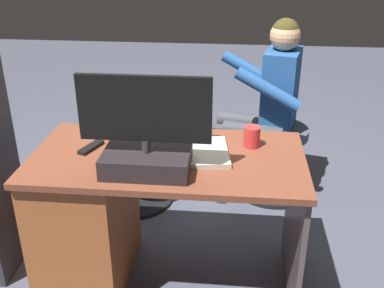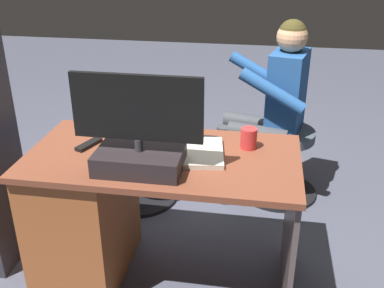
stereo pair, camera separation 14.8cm
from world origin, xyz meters
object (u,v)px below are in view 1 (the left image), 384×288
Objects in this scene: desk at (106,212)px; person at (267,96)px; monitor at (146,144)px; tv_remote at (91,147)px; teddy_bear at (130,111)px; keyboard at (177,141)px; cup at (252,137)px; computer_mouse at (118,138)px; office_chair_teddy at (133,162)px; visitor_chair at (275,155)px.

person reaches higher than desk.
monitor is 3.71× the size of tv_remote.
tv_remote is (0.05, -0.03, 0.34)m from desk.
teddy_bear reaches higher than tv_remote.
cup is (-0.36, 0.00, 0.04)m from keyboard.
office_chair_teddy is (0.08, -0.61, -0.46)m from computer_mouse.
keyboard is 4.17× the size of cup.
teddy_bear reaches higher than office_chair_teddy.
computer_mouse is (-0.06, -0.13, 0.35)m from desk.
computer_mouse is at bearing 46.50° from person.
keyboard is at bearing -158.17° from desk.
teddy_bear is (-0.02, -0.72, -0.09)m from tv_remote.
teddy_bear is (0.28, -0.90, -0.21)m from monitor.
cup reaches higher than keyboard.
computer_mouse reaches higher than keyboard.
office_chair_teddy is 0.43× the size of person.
visitor_chair is at bearing -135.82° from computer_mouse.
teddy_bear is (0.37, -0.61, -0.09)m from keyboard.
desk is 0.38m from computer_mouse.
office_chair_teddy is 0.97m from person.
computer_mouse is at bearing 0.58° from cup.
teddy_bear is 0.31× the size of person.
tv_remote is (0.11, 0.10, -0.01)m from computer_mouse.
computer_mouse is at bearing 97.98° from office_chair_teddy.
computer_mouse is at bearing -55.20° from monitor.
teddy_bear reaches higher than cup.
person is at bearing -120.80° from keyboard.
computer_mouse is at bearing 1.49° from keyboard.
monitor is 1.09m from office_chair_teddy.
monitor is 0.97m from teddy_bear.
teddy_bear is (0.03, -0.75, 0.25)m from desk.
office_chair_teddy is at bearing -82.02° from computer_mouse.
teddy_bear is at bearing -90.00° from office_chair_teddy.
office_chair_teddy is 0.98× the size of visitor_chair.
monitor is 1.33× the size of keyboard.
cup is at bearing -169.00° from desk.
visitor_chair is at bearing -103.66° from cup.
tv_remote is 0.13× the size of person.
monitor is 0.36m from computer_mouse.
desk is 12.61× the size of cup.
office_chair_teddy is (-0.02, -0.71, -0.45)m from tv_remote.
desk is at bearing 66.39° from computer_mouse.
tv_remote is 0.84m from office_chair_teddy.
person is at bearing 13.34° from visitor_chair.
cup reaches higher than computer_mouse.
desk is 0.75m from office_chair_teddy.
keyboard is 0.82× the size of office_chair_teddy.
visitor_chair is at bearing -166.66° from office_chair_teddy.
computer_mouse is 0.64× the size of tv_remote.
keyboard is 0.41m from tv_remote.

